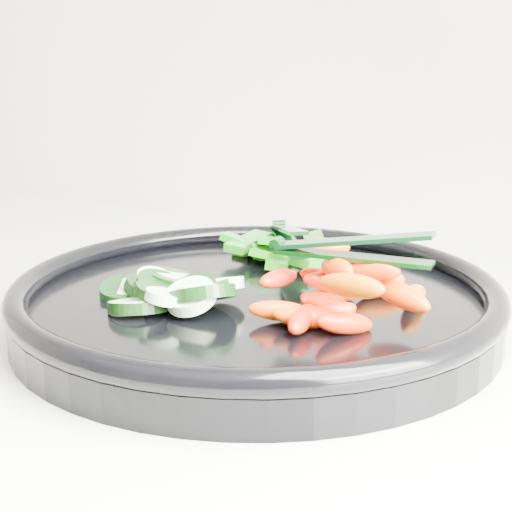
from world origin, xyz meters
The scene contains 6 objects.
veggie_tray centered at (0.49, 1.68, 0.95)m, with size 0.44×0.44×0.04m.
cucumber_pile centered at (0.44, 1.63, 0.96)m, with size 0.13×0.11×0.04m.
carrot_pile centered at (0.57, 1.67, 0.97)m, with size 0.13×0.15×0.05m.
pepper_pile centered at (0.45, 1.77, 0.96)m, with size 0.11×0.09×0.04m.
tong_carrot centered at (0.57, 1.67, 1.00)m, with size 0.11×0.03×0.02m.
tong_pepper centered at (0.46, 1.77, 0.98)m, with size 0.08×0.10×0.02m.
Camera 1 is at (0.76, 1.23, 1.12)m, focal length 50.00 mm.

